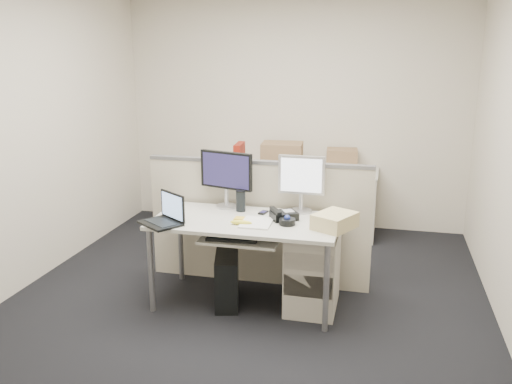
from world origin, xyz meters
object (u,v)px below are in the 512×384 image
(desk, at_px, (246,227))
(laptop, at_px, (160,210))
(monitor_main, at_px, (226,180))
(desk_phone, at_px, (284,215))

(desk, relative_size, laptop, 4.69)
(monitor_main, relative_size, laptop, 1.54)
(desk, xyz_separation_m, laptop, (-0.62, -0.28, 0.19))
(desk_phone, bearing_deg, monitor_main, 126.30)
(monitor_main, distance_m, laptop, 0.70)
(monitor_main, bearing_deg, desk, -35.57)
(laptop, relative_size, desk_phone, 1.59)
(monitor_main, height_order, laptop, monitor_main)
(monitor_main, distance_m, desk_phone, 0.63)
(desk, distance_m, laptop, 0.71)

